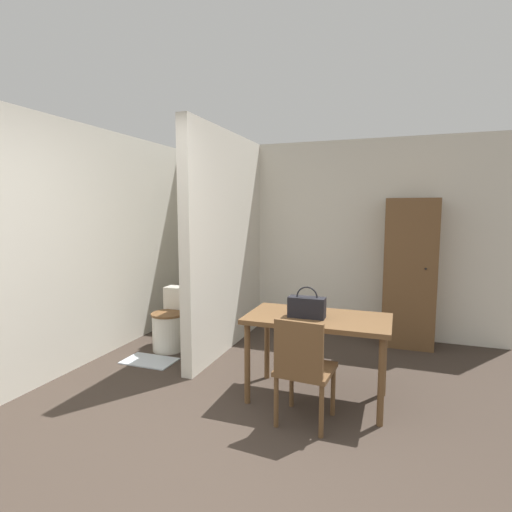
% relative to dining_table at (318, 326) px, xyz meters
% --- Properties ---
extents(ground_plane, '(16.00, 16.00, 0.00)m').
position_rel_dining_table_xyz_m(ground_plane, '(-0.52, -1.40, -0.64)').
color(ground_plane, '#382D26').
extents(wall_back, '(4.87, 0.12, 2.50)m').
position_rel_dining_table_xyz_m(wall_back, '(-0.52, 2.02, 0.61)').
color(wall_back, beige).
rests_on(wall_back, ground_plane).
extents(wall_left, '(0.12, 4.36, 2.50)m').
position_rel_dining_table_xyz_m(wall_left, '(-2.51, 0.28, 0.61)').
color(wall_left, beige).
rests_on(wall_left, ground_plane).
extents(partition_wall, '(0.12, 1.97, 2.50)m').
position_rel_dining_table_xyz_m(partition_wall, '(-1.26, 0.97, 0.61)').
color(partition_wall, beige).
rests_on(partition_wall, ground_plane).
extents(dining_table, '(1.19, 0.65, 0.73)m').
position_rel_dining_table_xyz_m(dining_table, '(0.00, 0.00, 0.00)').
color(dining_table, brown).
rests_on(dining_table, ground_plane).
extents(wooden_chair, '(0.44, 0.44, 0.84)m').
position_rel_dining_table_xyz_m(wooden_chair, '(-0.02, -0.45, -0.19)').
color(wooden_chair, brown).
rests_on(wooden_chair, ground_plane).
extents(toilet, '(0.38, 0.53, 0.70)m').
position_rel_dining_table_xyz_m(toilet, '(-1.86, 0.67, -0.35)').
color(toilet, silver).
rests_on(toilet, ground_plane).
extents(handbag, '(0.31, 0.12, 0.26)m').
position_rel_dining_table_xyz_m(handbag, '(-0.08, -0.06, 0.18)').
color(handbag, black).
rests_on(handbag, dining_table).
extents(wooden_cabinet, '(0.58, 0.42, 1.76)m').
position_rel_dining_table_xyz_m(wooden_cabinet, '(0.76, 1.74, 0.23)').
color(wooden_cabinet, brown).
rests_on(wooden_cabinet, ground_plane).
extents(bath_mat, '(0.56, 0.34, 0.01)m').
position_rel_dining_table_xyz_m(bath_mat, '(-1.86, 0.24, -0.64)').
color(bath_mat, '#B2BCC6').
rests_on(bath_mat, ground_plane).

